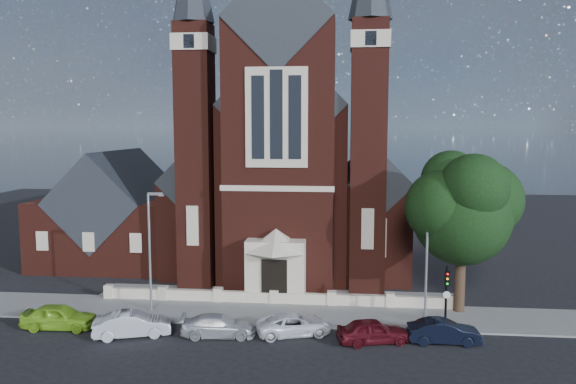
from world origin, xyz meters
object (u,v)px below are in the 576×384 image
object	(u,v)px
car_lime_van	(59,317)
car_navy	(444,332)
church	(295,170)
parish_hall	(118,218)
traffic_signal	(447,290)
car_white_suv	(294,324)
street_lamp_right	(428,251)
car_silver_b	(219,326)
street_tree	(465,210)
street_lamp_left	(151,245)
car_silver_a	(132,324)
car_dark_red	(373,331)

from	to	relation	value
car_lime_van	car_navy	xyz separation A→B (m)	(23.13, 0.01, -0.09)
church	parish_hall	distance (m)	17.26
traffic_signal	car_white_suv	distance (m)	9.43
traffic_signal	car_navy	xyz separation A→B (m)	(-0.43, -2.00, -1.90)
church	street_lamp_right	distance (m)	21.76
car_lime_van	car_silver_b	xyz separation A→B (m)	(10.03, -0.25, -0.12)
car_navy	traffic_signal	bearing A→B (deg)	-13.90
street_tree	car_silver_b	distance (m)	17.31
street_lamp_left	car_silver_a	xyz separation A→B (m)	(0.30, -4.37, -3.86)
church	traffic_signal	xyz separation A→B (m)	(11.00, -20.52, -5.60)
street_tree	traffic_signal	world-z (taller)	street_tree
car_navy	parish_hall	bearing A→B (deg)	54.75
street_tree	traffic_signal	bearing A→B (deg)	-115.95
parish_hall	car_lime_van	world-z (taller)	parish_hall
church	car_navy	world-z (taller)	church
parish_hall	traffic_signal	distance (m)	31.20
street_lamp_right	street_tree	bearing A→B (deg)	34.26
car_lime_van	street_lamp_right	bearing A→B (deg)	-83.34
car_dark_red	car_navy	xyz separation A→B (m)	(4.04, 0.37, -0.03)
parish_hall	street_tree	distance (m)	31.27
car_silver_a	car_navy	size ratio (longest dim) A/B	1.09
car_lime_van	street_tree	bearing A→B (deg)	-80.45
street_tree	street_lamp_right	distance (m)	3.84
street_lamp_left	car_silver_a	bearing A→B (deg)	-86.12
church	traffic_signal	distance (m)	23.94
car_white_suv	car_navy	xyz separation A→B (m)	(8.67, -0.46, 0.04)
street_tree	traffic_signal	xyz separation A→B (m)	(-1.60, -3.28, -4.38)
car_silver_a	church	bearing A→B (deg)	-36.59
traffic_signal	car_silver_a	bearing A→B (deg)	-171.46
street_lamp_right	car_white_suv	size ratio (longest dim) A/B	1.77
car_dark_red	car_navy	distance (m)	4.06
car_silver_a	parish_hall	bearing A→B (deg)	6.03
car_lime_van	car_silver_a	xyz separation A→B (m)	(4.95, -0.78, -0.03)
car_navy	car_white_suv	bearing A→B (deg)	85.22
street_tree	street_lamp_right	bearing A→B (deg)	-145.74
church	traffic_signal	bearing A→B (deg)	-61.80
car_silver_b	car_white_suv	bearing A→B (deg)	-86.66
church	parish_hall	world-z (taller)	church
parish_hall	street_lamp_left	distance (m)	16.18
car_lime_van	car_navy	distance (m)	23.13
car_dark_red	car_navy	bearing A→B (deg)	-99.27
church	car_navy	size ratio (longest dim) A/B	8.47
car_dark_red	street_lamp_left	bearing A→B (deg)	60.14
car_navy	street_lamp_right	bearing A→B (deg)	5.86
traffic_signal	car_dark_red	distance (m)	5.40
car_silver_a	car_white_suv	distance (m)	9.59
car_silver_a	car_silver_b	size ratio (longest dim) A/B	1.01
street_tree	church	bearing A→B (deg)	126.17
street_tree	traffic_signal	size ratio (longest dim) A/B	2.67
parish_hall	car_white_suv	distance (m)	25.00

